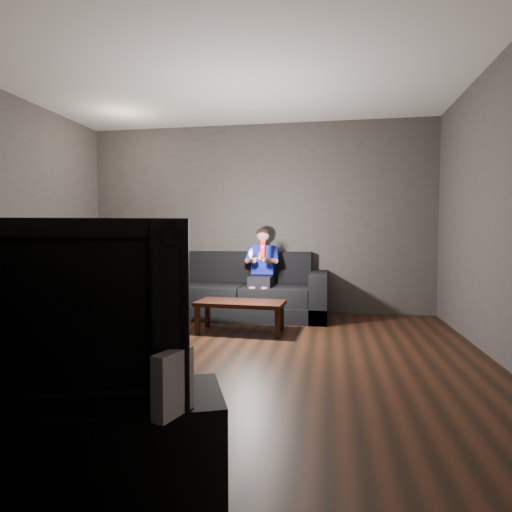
% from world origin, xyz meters
% --- Properties ---
extents(floor, '(5.00, 5.00, 0.00)m').
position_xyz_m(floor, '(0.00, 0.00, 0.00)').
color(floor, black).
rests_on(floor, ground).
extents(back_wall, '(5.00, 0.04, 2.70)m').
position_xyz_m(back_wall, '(0.00, 2.50, 1.35)').
color(back_wall, '#3D3936').
rests_on(back_wall, ground).
extents(ceiling, '(5.00, 5.00, 0.02)m').
position_xyz_m(ceiling, '(0.00, 0.00, 2.70)').
color(ceiling, silver).
rests_on(ceiling, back_wall).
extents(sofa, '(2.24, 0.97, 0.87)m').
position_xyz_m(sofa, '(-0.10, 2.05, 0.28)').
color(sofa, black).
rests_on(sofa, floor).
extents(child, '(0.44, 0.55, 1.09)m').
position_xyz_m(child, '(0.15, 1.99, 0.72)').
color(child, black).
rests_on(child, sofa).
extents(wii_remote_red, '(0.07, 0.09, 0.22)m').
position_xyz_m(wii_remote_red, '(0.24, 1.57, 0.94)').
color(wii_remote_red, red).
rests_on(wii_remote_red, child).
extents(nunchuk_white, '(0.05, 0.08, 0.14)m').
position_xyz_m(nunchuk_white, '(0.08, 1.57, 0.88)').
color(nunchuk_white, silver).
rests_on(nunchuk_white, child).
extents(wii_remote_black, '(0.07, 0.14, 0.03)m').
position_xyz_m(wii_remote_black, '(-1.11, 1.97, 0.63)').
color(wii_remote_black, black).
rests_on(wii_remote_black, sofa).
extents(coffee_table, '(1.01, 0.55, 0.36)m').
position_xyz_m(coffee_table, '(0.05, 1.09, 0.31)').
color(coffee_table, black).
rests_on(coffee_table, floor).
extents(media_console, '(1.46, 0.90, 0.50)m').
position_xyz_m(media_console, '(-0.04, -2.27, 0.25)').
color(media_console, black).
rests_on(media_console, floor).
extents(tv, '(1.16, 0.49, 0.67)m').
position_xyz_m(tv, '(-0.04, -2.27, 0.84)').
color(tv, black).
rests_on(tv, media_console).
extents(wii_console, '(0.10, 0.18, 0.22)m').
position_xyz_m(wii_console, '(0.52, -2.27, 0.61)').
color(wii_console, silver).
rests_on(wii_console, media_console).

